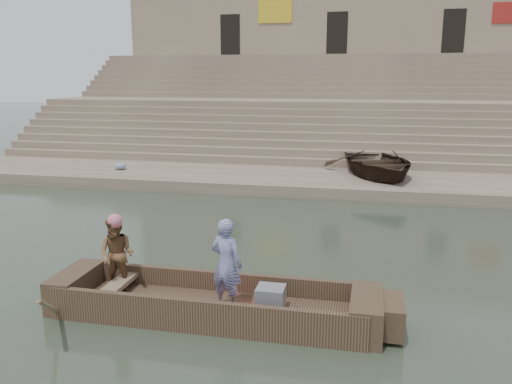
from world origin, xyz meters
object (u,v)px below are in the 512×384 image
(beached_rowboat, at_px, (377,163))
(main_rowboat, at_px, (212,310))
(rowing_man, at_px, (117,255))
(television, at_px, (270,298))
(standing_man, at_px, (227,264))

(beached_rowboat, bearing_deg, main_rowboat, -121.53)
(rowing_man, relative_size, television, 2.95)
(beached_rowboat, bearing_deg, rowing_man, -129.99)
(standing_man, xyz_separation_m, beached_rowboat, (2.53, 11.58, -0.12))
(main_rowboat, distance_m, standing_man, 0.93)
(rowing_man, height_order, beached_rowboat, rowing_man)
(rowing_man, distance_m, television, 2.84)
(standing_man, relative_size, beached_rowboat, 0.34)
(television, bearing_deg, rowing_man, 176.16)
(main_rowboat, distance_m, beached_rowboat, 11.86)
(main_rowboat, xyz_separation_m, standing_man, (0.28, -0.08, 0.88))
(main_rowboat, height_order, rowing_man, rowing_man)
(standing_man, bearing_deg, main_rowboat, 0.20)
(standing_man, height_order, television, standing_man)
(main_rowboat, bearing_deg, beached_rowboat, 76.26)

